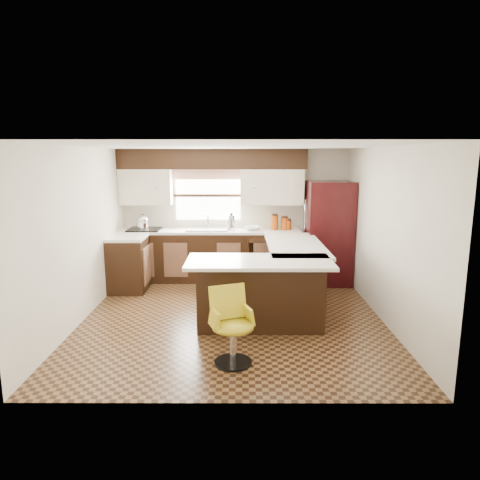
{
  "coord_description": "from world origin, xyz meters",
  "views": [
    {
      "loc": [
        0.12,
        -5.82,
        2.26
      ],
      "look_at": [
        0.1,
        0.45,
        1.04
      ],
      "focal_mm": 32.0,
      "sensor_mm": 36.0,
      "label": 1
    }
  ],
  "objects_px": {
    "peninsula_return": "(260,294)",
    "refrigerator": "(328,233)",
    "peninsula_long": "(291,275)",
    "bar_chair": "(233,327)"
  },
  "relations": [
    {
      "from": "peninsula_long",
      "to": "bar_chair",
      "type": "relative_size",
      "value": 2.28
    },
    {
      "from": "peninsula_return",
      "to": "bar_chair",
      "type": "bearing_deg",
      "value": -107.84
    },
    {
      "from": "peninsula_long",
      "to": "peninsula_return",
      "type": "height_order",
      "value": "same"
    },
    {
      "from": "peninsula_long",
      "to": "refrigerator",
      "type": "xyz_separation_m",
      "value": [
        0.79,
        1.11,
        0.47
      ]
    },
    {
      "from": "peninsula_return",
      "to": "refrigerator",
      "type": "xyz_separation_m",
      "value": [
        1.31,
        2.09,
        0.47
      ]
    },
    {
      "from": "refrigerator",
      "to": "peninsula_long",
      "type": "bearing_deg",
      "value": -125.26
    },
    {
      "from": "peninsula_long",
      "to": "bar_chair",
      "type": "bearing_deg",
      "value": -113.03
    },
    {
      "from": "refrigerator",
      "to": "bar_chair",
      "type": "bearing_deg",
      "value": -117.68
    },
    {
      "from": "peninsula_return",
      "to": "refrigerator",
      "type": "distance_m",
      "value": 2.51
    },
    {
      "from": "peninsula_return",
      "to": "refrigerator",
      "type": "height_order",
      "value": "refrigerator"
    }
  ]
}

